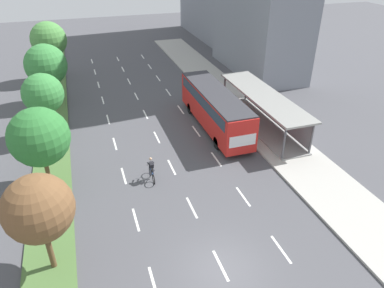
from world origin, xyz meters
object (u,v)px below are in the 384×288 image
(bus, at_px, (215,106))
(median_tree_second, at_px, (39,137))
(median_tree_fifth, at_px, (49,40))
(median_tree_nearest, at_px, (38,209))
(median_tree_fourth, at_px, (46,65))
(median_tree_third, at_px, (43,94))
(cyclist, at_px, (152,170))
(bus_shelter, at_px, (265,106))

(bus, bearing_deg, median_tree_second, -161.26)
(median_tree_second, height_order, median_tree_fifth, median_tree_fifth)
(median_tree_fifth, bearing_deg, median_tree_second, -90.72)
(median_tree_second, bearing_deg, median_tree_nearest, -87.75)
(bus, height_order, median_tree_second, median_tree_second)
(median_tree_second, xyz_separation_m, median_tree_fourth, (0.04, 14.62, 0.21))
(bus, bearing_deg, median_tree_fifth, 127.53)
(median_tree_second, xyz_separation_m, median_tree_third, (-0.01, 7.31, 0.07))
(bus, xyz_separation_m, median_tree_nearest, (-13.30, -11.92, 1.78))
(bus, xyz_separation_m, median_tree_third, (-13.60, 2.70, 1.76))
(median_tree_fourth, bearing_deg, median_tree_second, -90.17)
(bus, distance_m, median_tree_second, 14.45)
(cyclist, distance_m, median_tree_nearest, 9.22)
(median_tree_nearest, relative_size, median_tree_fifth, 0.82)
(median_tree_third, height_order, median_tree_fifth, median_tree_fifth)
(median_tree_second, relative_size, median_tree_fifth, 0.85)
(median_tree_nearest, distance_m, median_tree_fourth, 21.94)
(median_tree_nearest, relative_size, median_tree_second, 0.97)
(median_tree_nearest, height_order, median_tree_second, median_tree_second)
(median_tree_nearest, bearing_deg, bus, 41.87)
(cyclist, height_order, median_tree_third, median_tree_third)
(bus_shelter, xyz_separation_m, bus, (-4.28, 1.08, 0.20))
(median_tree_nearest, bearing_deg, bus_shelter, 31.67)
(cyclist, relative_size, median_tree_nearest, 0.34)
(median_tree_nearest, xyz_separation_m, median_tree_second, (-0.29, 7.31, -0.09))
(bus, bearing_deg, median_tree_fourth, 143.53)
(cyclist, height_order, median_tree_second, median_tree_second)
(cyclist, relative_size, median_tree_fourth, 0.31)
(cyclist, distance_m, median_tree_third, 11.37)
(bus_shelter, xyz_separation_m, cyclist, (-11.21, -4.92, -1.08))
(median_tree_nearest, bearing_deg, median_tree_third, 91.16)
(median_tree_second, height_order, median_tree_fourth, median_tree_fourth)
(median_tree_fourth, bearing_deg, median_tree_nearest, -89.36)
(bus_shelter, height_order, median_tree_third, median_tree_third)
(cyclist, relative_size, median_tree_fifth, 0.28)
(bus_shelter, xyz_separation_m, median_tree_nearest, (-17.58, -10.85, 1.98))
(median_tree_fourth, bearing_deg, cyclist, -67.54)
(median_tree_fourth, bearing_deg, median_tree_third, -90.40)
(cyclist, xyz_separation_m, median_tree_third, (-6.67, 8.70, 3.04))
(cyclist, distance_m, median_tree_fifth, 24.49)
(bus, bearing_deg, median_tree_nearest, -138.13)
(bus_shelter, relative_size, median_tree_nearest, 2.26)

